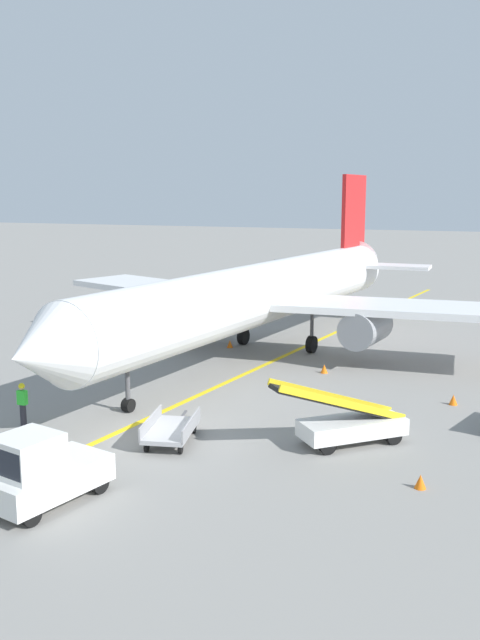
{
  "coord_description": "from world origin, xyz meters",
  "views": [
    {
      "loc": [
        11.59,
        -20.81,
        8.82
      ],
      "look_at": [
        -1.18,
        10.98,
        2.5
      ],
      "focal_mm": 38.64,
      "sensor_mm": 36.0,
      "label": 1
    }
  ],
  "objects_px": {
    "airliner": "(265,293)",
    "safety_cone_wingtip_left": "(453,400)",
    "belt_loader_forward_hold": "(349,423)",
    "safety_cone_wingtip_right": "(324,369)",
    "pushback_tug": "(41,472)",
    "safety_cone_nose_right": "(420,482)",
    "safety_cone_tail_area": "(230,344)",
    "baggage_cart_empty_trailing": "(171,430)",
    "baggage_tug_near_wing": "(116,334)",
    "ground_crew_marshaller": "(23,403)"
  },
  "relations": [
    {
      "from": "airliner",
      "to": "ground_crew_marshaller",
      "type": "height_order",
      "value": "airliner"
    },
    {
      "from": "baggage_tug_near_wing",
      "to": "ground_crew_marshaller",
      "type": "bearing_deg",
      "value": -73.72
    },
    {
      "from": "ground_crew_marshaller",
      "to": "safety_cone_wingtip_left",
      "type": "bearing_deg",
      "value": 30.63
    },
    {
      "from": "pushback_tug",
      "to": "safety_cone_nose_right",
      "type": "distance_m",
      "value": 11.24
    },
    {
      "from": "pushback_tug",
      "to": "baggage_cart_empty_trailing",
      "type": "height_order",
      "value": "pushback_tug"
    },
    {
      "from": "safety_cone_wingtip_right",
      "to": "safety_cone_wingtip_left",
      "type": "bearing_deg",
      "value": -25.34
    },
    {
      "from": "pushback_tug",
      "to": "belt_loader_forward_hold",
      "type": "distance_m",
      "value": 10.77
    },
    {
      "from": "belt_loader_forward_hold",
      "to": "airliner",
      "type": "bearing_deg",
      "value": 121.97
    },
    {
      "from": "baggage_tug_near_wing",
      "to": "baggage_cart_empty_trailing",
      "type": "xyz_separation_m",
      "value": [
        9.75,
        -11.96,
        -0.46
      ]
    },
    {
      "from": "pushback_tug",
      "to": "safety_cone_wingtip_left",
      "type": "height_order",
      "value": "pushback_tug"
    },
    {
      "from": "safety_cone_nose_right",
      "to": "safety_cone_wingtip_left",
      "type": "relative_size",
      "value": 1.0
    },
    {
      "from": "safety_cone_wingtip_right",
      "to": "airliner",
      "type": "bearing_deg",
      "value": 145.15
    },
    {
      "from": "belt_loader_forward_hold",
      "to": "safety_cone_tail_area",
      "type": "bearing_deg",
      "value": 127.96
    },
    {
      "from": "safety_cone_nose_right",
      "to": "safety_cone_wingtip_left",
      "type": "distance_m",
      "value": 9.12
    },
    {
      "from": "safety_cone_tail_area",
      "to": "baggage_tug_near_wing",
      "type": "bearing_deg",
      "value": -152.09
    },
    {
      "from": "baggage_cart_empty_trailing",
      "to": "safety_cone_nose_right",
      "type": "xyz_separation_m",
      "value": [
        8.85,
        -0.72,
        -0.25
      ]
    },
    {
      "from": "pushback_tug",
      "to": "safety_cone_tail_area",
      "type": "height_order",
      "value": "pushback_tug"
    },
    {
      "from": "belt_loader_forward_hold",
      "to": "baggage_cart_empty_trailing",
      "type": "height_order",
      "value": "belt_loader_forward_hold"
    },
    {
      "from": "baggage_cart_empty_trailing",
      "to": "safety_cone_tail_area",
      "type": "xyz_separation_m",
      "value": [
        -4.0,
        15.01,
        -0.25
      ]
    },
    {
      "from": "baggage_cart_empty_trailing",
      "to": "ground_crew_marshaller",
      "type": "bearing_deg",
      "value": -174.86
    },
    {
      "from": "baggage_tug_near_wing",
      "to": "safety_cone_nose_right",
      "type": "bearing_deg",
      "value": -34.26
    },
    {
      "from": "safety_cone_wingtip_right",
      "to": "baggage_tug_near_wing",
      "type": "bearing_deg",
      "value": 177.68
    },
    {
      "from": "baggage_tug_near_wing",
      "to": "safety_cone_wingtip_right",
      "type": "xyz_separation_m",
      "value": [
        12.34,
        -0.5,
        -0.71
      ]
    },
    {
      "from": "safety_cone_tail_area",
      "to": "safety_cone_wingtip_left",
      "type": "bearing_deg",
      "value": -26.87
    },
    {
      "from": "ground_crew_marshaller",
      "to": "baggage_cart_empty_trailing",
      "type": "bearing_deg",
      "value": 5.14
    },
    {
      "from": "safety_cone_nose_right",
      "to": "safety_cone_wingtip_right",
      "type": "xyz_separation_m",
      "value": [
        -6.27,
        12.17,
        0.0
      ]
    },
    {
      "from": "belt_loader_forward_hold",
      "to": "ground_crew_marshaller",
      "type": "distance_m",
      "value": 12.39
    },
    {
      "from": "pushback_tug",
      "to": "safety_cone_wingtip_right",
      "type": "bearing_deg",
      "value": 77.97
    },
    {
      "from": "safety_cone_nose_right",
      "to": "safety_cone_tail_area",
      "type": "relative_size",
      "value": 1.0
    },
    {
      "from": "safety_cone_wingtip_right",
      "to": "pushback_tug",
      "type": "bearing_deg",
      "value": -102.03
    },
    {
      "from": "ground_crew_marshaller",
      "to": "belt_loader_forward_hold",
      "type": "bearing_deg",
      "value": 12.97
    },
    {
      "from": "pushback_tug",
      "to": "baggage_tug_near_wing",
      "type": "relative_size",
      "value": 1.45
    },
    {
      "from": "baggage_tug_near_wing",
      "to": "safety_cone_tail_area",
      "type": "distance_m",
      "value": 6.55
    },
    {
      "from": "airliner",
      "to": "safety_cone_nose_right",
      "type": "bearing_deg",
      "value": -55.27
    },
    {
      "from": "airliner",
      "to": "safety_cone_wingtip_left",
      "type": "bearing_deg",
      "value": -29.32
    },
    {
      "from": "baggage_tug_near_wing",
      "to": "ground_crew_marshaller",
      "type": "distance_m",
      "value": 13.03
    },
    {
      "from": "baggage_tug_near_wing",
      "to": "safety_cone_wingtip_left",
      "type": "xyz_separation_m",
      "value": [
        18.78,
        -3.55,
        -0.71
      ]
    },
    {
      "from": "ground_crew_marshaller",
      "to": "safety_cone_nose_right",
      "type": "bearing_deg",
      "value": -0.64
    },
    {
      "from": "safety_cone_wingtip_right",
      "to": "safety_cone_tail_area",
      "type": "distance_m",
      "value": 7.48
    },
    {
      "from": "airliner",
      "to": "safety_cone_wingtip_right",
      "type": "distance_m",
      "value": 6.04
    },
    {
      "from": "safety_cone_wingtip_right",
      "to": "safety_cone_tail_area",
      "type": "xyz_separation_m",
      "value": [
        -6.58,
        3.55,
        0.0
      ]
    },
    {
      "from": "safety_cone_wingtip_right",
      "to": "safety_cone_tail_area",
      "type": "height_order",
      "value": "same"
    },
    {
      "from": "safety_cone_wingtip_left",
      "to": "safety_cone_wingtip_right",
      "type": "bearing_deg",
      "value": 154.66
    },
    {
      "from": "safety_cone_nose_right",
      "to": "baggage_tug_near_wing",
      "type": "bearing_deg",
      "value": 145.74
    },
    {
      "from": "airliner",
      "to": "belt_loader_forward_hold",
      "type": "xyz_separation_m",
      "value": [
        7.59,
        -12.15,
        -2.64
      ]
    },
    {
      "from": "belt_loader_forward_hold",
      "to": "safety_cone_wingtip_right",
      "type": "height_order",
      "value": "belt_loader_forward_hold"
    },
    {
      "from": "airliner",
      "to": "baggage_cart_empty_trailing",
      "type": "height_order",
      "value": "airliner"
    },
    {
      "from": "belt_loader_forward_hold",
      "to": "safety_cone_wingtip_left",
      "type": "height_order",
      "value": "belt_loader_forward_hold"
    },
    {
      "from": "belt_loader_forward_hold",
      "to": "safety_cone_wingtip_left",
      "type": "bearing_deg",
      "value": 63.66
    },
    {
      "from": "airliner",
      "to": "safety_cone_wingtip_right",
      "type": "bearing_deg",
      "value": -34.85
    }
  ]
}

